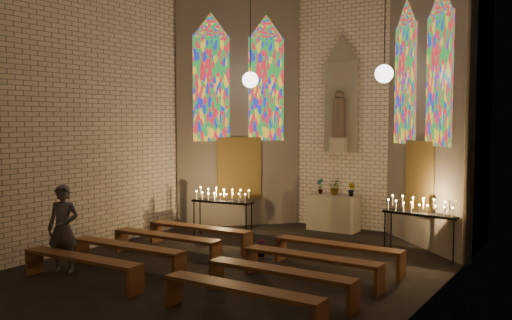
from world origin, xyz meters
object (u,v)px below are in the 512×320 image
at_px(altar, 333,213).
at_px(votive_stand_right, 421,210).
at_px(votive_stand_left, 222,198).
at_px(aisle_flower_pot, 261,247).
at_px(visitor, 63,229).

relative_size(altar, votive_stand_right, 0.79).
distance_m(altar, votive_stand_left, 3.26).
bearing_deg(votive_stand_right, aisle_flower_pot, -142.51).
height_order(votive_stand_left, visitor, visitor).
xyz_separation_m(votive_stand_right, visitor, (-5.78, -5.12, -0.19)).
height_order(altar, aisle_flower_pot, altar).
xyz_separation_m(aisle_flower_pot, visitor, (-2.66, -3.32, 0.70)).
bearing_deg(visitor, aisle_flower_pot, 28.43).
relative_size(votive_stand_left, votive_stand_right, 0.96).
bearing_deg(votive_stand_right, visitor, -130.87).
bearing_deg(altar, visitor, -111.69).
bearing_deg(aisle_flower_pot, votive_stand_left, 148.12).
bearing_deg(aisle_flower_pot, votive_stand_right, 29.90).
bearing_deg(votive_stand_left, aisle_flower_pot, -38.37).
bearing_deg(votive_stand_right, altar, 155.63).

